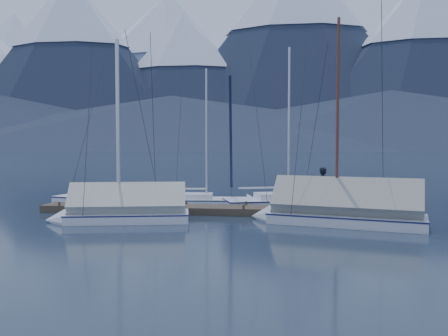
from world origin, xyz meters
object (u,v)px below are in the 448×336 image
at_px(sailboat_open_mid, 214,203).
at_px(sailboat_open_right, 297,203).
at_px(sailboat_covered_far, 117,212).
at_px(sailboat_open_left, 126,203).
at_px(sailboat_covered_near, 333,212).
at_px(person, 324,187).

relative_size(sailboat_open_mid, sailboat_open_right, 0.88).
xyz_separation_m(sailboat_open_mid, sailboat_covered_far, (-3.40, -5.78, 0.28)).
bearing_deg(sailboat_open_right, sailboat_open_left, -173.69).
height_order(sailboat_open_left, sailboat_covered_far, sailboat_open_left).
xyz_separation_m(sailboat_covered_near, person, (-0.18, 2.50, 0.82)).
distance_m(sailboat_open_left, sailboat_covered_near, 11.33).
distance_m(sailboat_open_left, sailboat_open_right, 9.19).
height_order(sailboat_open_mid, sailboat_covered_far, sailboat_covered_far).
bearing_deg(person, sailboat_open_right, 15.02).
height_order(sailboat_open_right, sailboat_covered_near, sailboat_covered_near).
distance_m(sailboat_open_right, sailboat_covered_far, 9.89).
xyz_separation_m(sailboat_covered_near, sailboat_covered_far, (-9.18, -0.73, -0.06)).
height_order(sailboat_open_mid, sailboat_open_right, sailboat_open_right).
xyz_separation_m(sailboat_open_mid, sailboat_open_right, (4.44, 0.24, 0.02)).
distance_m(sailboat_open_left, sailboat_covered_far, 5.19).
relative_size(sailboat_open_left, sailboat_open_mid, 1.21).
bearing_deg(sailboat_open_mid, sailboat_covered_far, -120.43).
height_order(sailboat_covered_near, sailboat_covered_far, sailboat_covered_near).
distance_m(sailboat_open_left, sailboat_open_mid, 4.76).
height_order(sailboat_open_right, sailboat_covered_far, sailboat_open_right).
relative_size(sailboat_covered_near, sailboat_covered_far, 1.11).
bearing_deg(sailboat_open_mid, sailboat_open_left, -170.74).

